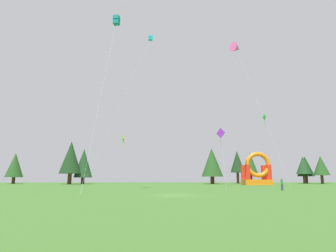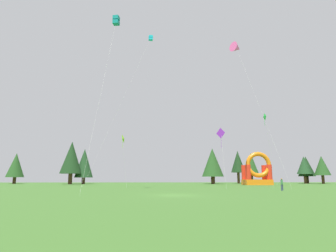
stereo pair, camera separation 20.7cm
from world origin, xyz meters
name	(u,v)px [view 1 (the left image)]	position (x,y,z in m)	size (l,w,h in m)	color
ground_plane	(175,195)	(0.00, 0.00, 0.00)	(120.00, 120.00, 0.00)	#3D6B28
kite_green_diamond	(264,118)	(17.43, 20.96, 12.12)	(3.27, 3.87, 12.71)	green
kite_pink_delta	(236,48)	(12.96, 20.82, 25.32)	(6.04, 9.20, 26.35)	#EA599E
kite_teal_box	(116,21)	(-7.35, 7.52, 22.52)	(2.17, 8.02, 23.18)	#0C7F7A
kite_cyan_box	(150,39)	(-3.03, 20.44, 26.65)	(11.00, 2.17, 27.21)	#19B7CC
kite_purple_diamond	(221,134)	(7.70, 12.74, 7.90)	(0.88, 3.25, 8.50)	purple
kite_lime_diamond	(122,140)	(-7.32, 17.58, 7.61)	(1.15, 2.00, 8.17)	#8CD826
person_near_camera	(282,183)	(14.22, 8.26, 0.93)	(0.30, 0.30, 1.57)	navy
inflatable_blue_arch	(257,173)	(19.75, 32.38, 2.48)	(5.62, 3.96, 6.92)	orange
tree_row_0	(15,165)	(-37.09, 45.24, 4.56)	(4.26, 4.26, 7.59)	#4C331E
tree_row_1	(71,158)	(-21.97, 40.47, 6.19)	(5.07, 5.07, 10.04)	#4C331E
tree_row_2	(84,163)	(-19.40, 42.50, 4.96)	(4.40, 4.40, 8.44)	#4C331E
tree_row_3	(212,162)	(12.05, 41.87, 5.18)	(5.29, 5.29, 8.68)	#4C331E
tree_row_4	(237,162)	(19.41, 45.42, 5.52)	(3.62, 3.62, 8.37)	#4C331E
tree_row_5	(250,164)	(22.45, 44.15, 4.95)	(3.68, 3.68, 7.75)	#4C331E
tree_row_6	(303,165)	(36.22, 44.04, 4.59)	(3.75, 3.75, 6.91)	#4C331E
tree_row_7	(305,166)	(37.36, 45.21, 4.35)	(4.27, 4.27, 6.96)	#4C331E
tree_row_8	(321,166)	(39.26, 41.33, 4.41)	(3.82, 3.82, 6.85)	#4C331E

